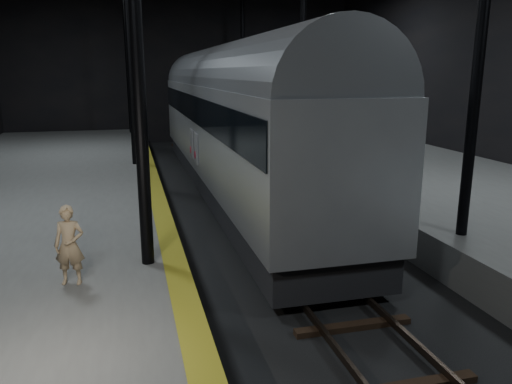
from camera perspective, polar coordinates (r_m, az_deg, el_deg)
name	(u,v)px	position (r m, az deg, el deg)	size (l,w,h in m)	color
ground	(269,235)	(15.49, 1.51, -4.92)	(44.00, 44.00, 0.00)	black
platform_left	(3,239)	(15.18, -26.94, -4.84)	(9.00, 43.80, 1.00)	#545451
platform_right	(479,204)	(18.77, 24.12, -1.23)	(9.00, 43.80, 1.00)	#545451
tactile_strip	(161,211)	(14.67, -10.77, -2.11)	(0.50, 43.80, 0.01)	olive
track	(269,233)	(15.47, 1.52, -4.68)	(2.40, 43.00, 0.24)	#3F3328
train	(232,115)	(20.00, -2.73, 8.83)	(3.27, 21.87, 5.84)	#A6A8AE
woman	(69,245)	(9.98, -20.55, -5.72)	(0.56, 0.36, 1.53)	tan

